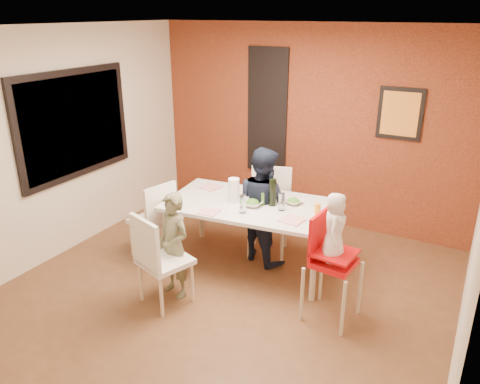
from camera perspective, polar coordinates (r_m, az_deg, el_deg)
The scene contains 35 objects.
ground at distance 5.17m, azimuth -1.62°, elevation -12.00°, with size 4.50×4.50×0.00m, color brown.
ceiling at distance 4.32m, azimuth -2.02°, elevation 19.49°, with size 4.50×4.50×0.02m, color white.
wall_back at distance 6.53m, azimuth 8.27°, elevation 7.94°, with size 4.50×0.02×2.70m, color beige.
wall_front at distance 3.03m, azimuth -24.12°, elevation -10.19°, with size 4.50×0.02×2.70m, color beige.
wall_left at distance 5.98m, azimuth -20.87°, elevation 5.51°, with size 0.02×4.50×2.70m, color beige.
wall_right at distance 4.01m, azimuth 27.25°, elevation -2.96°, with size 0.02×4.50×2.70m, color beige.
brick_accent_wall at distance 6.51m, azimuth 8.21°, elevation 7.91°, with size 4.50×0.02×2.70m, color maroon.
picture_window_frame at distance 6.04m, azimuth -19.51°, elevation 7.80°, with size 0.05×1.70×1.30m, color black.
picture_window_pane at distance 6.03m, azimuth -19.42°, elevation 7.79°, with size 0.02×1.55×1.15m, color black.
glassblock_strip at distance 6.69m, azimuth 3.36°, elevation 9.76°, with size 0.55×0.03×1.70m, color #B4BDC4.
glassblock_surround at distance 6.69m, azimuth 3.35°, elevation 9.76°, with size 0.60×0.03×1.76m, color black.
art_print_frame at distance 6.13m, azimuth 18.95°, elevation 9.02°, with size 0.54×0.03×0.64m, color black.
art_print_canvas at distance 6.12m, azimuth 18.92°, elevation 8.99°, with size 0.44×0.01×0.54m, color gold.
dining_table at distance 5.34m, azimuth 1.28°, elevation -2.08°, with size 2.00×1.25×0.79m.
chair_near at distance 4.75m, azimuth -10.08°, elevation -7.73°, with size 0.58×0.58×0.99m.
chair_far at distance 5.75m, azimuth 3.63°, elevation -1.70°, with size 0.61×0.61×1.06m.
chair_left at distance 5.66m, azimuth -10.25°, elevation -2.97°, with size 0.54×0.54×0.97m.
high_chair at distance 4.56m, azimuth 10.82°, elevation -7.85°, with size 0.50×0.50×1.07m.
child_near at distance 4.90m, azimuth -8.06°, elevation -6.47°, with size 0.42×0.27×1.14m, color #5B5A41.
child_far at distance 5.49m, azimuth 2.80°, elevation -1.60°, with size 0.68×0.53×1.40m, color black.
toddler at distance 4.40m, azimuth 11.46°, elevation -4.26°, with size 0.33×0.21×0.67m, color silver.
plate_near_left at distance 5.08m, azimuth -3.77°, elevation -2.42°, with size 0.20×0.20×0.01m, color white.
plate_far_mid at distance 5.61m, azimuth 2.60°, elevation -0.03°, with size 0.23×0.23×0.01m, color white.
plate_near_right at distance 4.91m, azimuth 6.38°, elevation -3.40°, with size 0.23×0.23×0.01m, color white.
plate_far_left at distance 5.78m, azimuth -3.66°, elevation 0.60°, with size 0.23×0.23×0.01m, color white.
salad_bowl_a at distance 5.24m, azimuth 1.52°, elevation -1.36°, with size 0.24×0.24×0.06m, color white.
salad_bowl_b at distance 5.32m, azimuth 6.53°, elevation -1.20°, with size 0.19×0.19×0.05m, color silver.
wine_bottle at distance 5.21m, azimuth 4.00°, elevation -0.06°, with size 0.08×0.08×0.31m, color black.
wine_glass_a at distance 5.02m, azimuth 0.33°, elevation -1.48°, with size 0.07×0.07×0.20m, color white.
wine_glass_b at distance 5.11m, azimuth 5.09°, elevation -1.20°, with size 0.07×0.07×0.20m, color white.
paper_towel_roll at distance 5.29m, azimuth -0.76°, elevation 0.19°, with size 0.13×0.13×0.28m, color white.
condiment_red at distance 5.28m, azimuth 2.23°, elevation -0.67°, with size 0.04×0.04×0.15m, color red.
condiment_green at distance 5.23m, azimuth 2.80°, elevation -0.85°, with size 0.04×0.04×0.15m, color #397226.
condiment_brown at distance 5.28m, azimuth 2.08°, elevation -0.60°, with size 0.04×0.04×0.16m, color brown.
sippy_cup at distance 5.08m, azimuth 9.43°, elevation -2.05°, with size 0.07×0.07×0.11m, color orange.
Camera 1 is at (2.19, -3.72, 2.84)m, focal length 35.00 mm.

